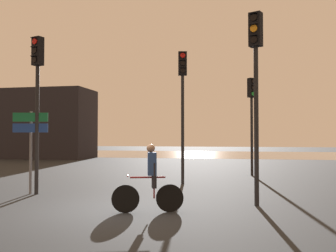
# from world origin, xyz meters

# --- Properties ---
(ground_plane) EXTENTS (120.00, 120.00, 0.00)m
(ground_plane) POSITION_xyz_m (0.00, 0.00, 0.00)
(ground_plane) COLOR black
(water_strip) EXTENTS (80.00, 16.00, 0.01)m
(water_strip) POSITION_xyz_m (0.00, 30.10, 0.00)
(water_strip) COLOR gray
(water_strip) RESTS_ON ground
(distant_building) EXTENTS (8.54, 4.00, 5.75)m
(distant_building) POSITION_xyz_m (-13.38, 20.10, 2.88)
(distant_building) COLOR black
(distant_building) RESTS_ON ground
(traffic_light_far_right) EXTENTS (0.40, 0.42, 4.53)m
(traffic_light_far_right) POSITION_xyz_m (3.69, 8.97, 3.14)
(traffic_light_far_right) COLOR black
(traffic_light_far_right) RESTS_ON ground
(traffic_light_near_right) EXTENTS (0.39, 0.41, 5.07)m
(traffic_light_near_right) POSITION_xyz_m (3.59, 1.24, 3.48)
(traffic_light_near_right) COLOR black
(traffic_light_near_right) RESTS_ON ground
(traffic_light_near_left) EXTENTS (0.38, 0.40, 4.94)m
(traffic_light_near_left) POSITION_xyz_m (-3.09, 1.92, 3.41)
(traffic_light_near_left) COLOR black
(traffic_light_near_left) RESTS_ON ground
(traffic_light_center) EXTENTS (0.36, 0.38, 5.05)m
(traffic_light_center) POSITION_xyz_m (1.01, 5.30, 3.48)
(traffic_light_center) COLOR black
(traffic_light_center) RESTS_ON ground
(direction_sign_post) EXTENTS (1.08, 0.25, 2.60)m
(direction_sign_post) POSITION_xyz_m (-3.30, 1.90, 1.79)
(direction_sign_post) COLOR slate
(direction_sign_post) RESTS_ON ground
(cyclist) EXTENTS (1.65, 0.62, 1.62)m
(cyclist) POSITION_xyz_m (1.08, -0.13, 0.82)
(cyclist) COLOR black
(cyclist) RESTS_ON ground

